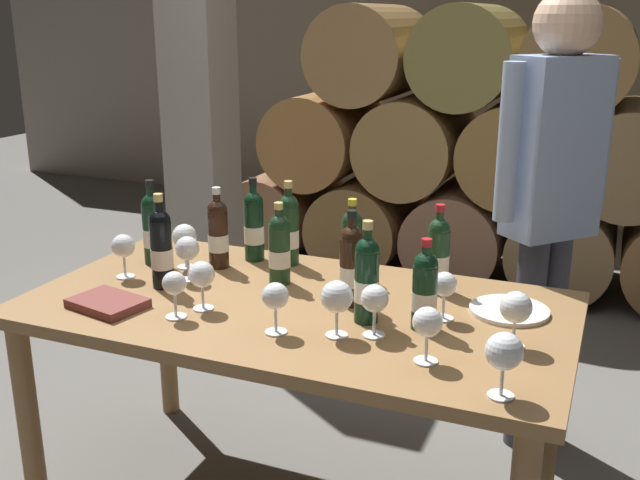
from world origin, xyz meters
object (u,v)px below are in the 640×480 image
wine_bottle_6 (218,233)px  wine_glass_4 (202,276)px  wine_glass_2 (516,308)px  wine_glass_8 (123,247)px  wine_bottle_1 (289,229)px  wine_bottle_7 (367,279)px  wine_bottle_10 (153,228)px  wine_glass_11 (337,298)px  wine_glass_7 (444,286)px  wine_glass_0 (375,300)px  wine_glass_6 (187,250)px  dining_table (296,329)px  wine_bottle_2 (161,248)px  wine_bottle_0 (352,244)px  tasting_notebook (108,303)px  sommelier_presenting (552,184)px  wine_bottle_8 (279,248)px  wine_glass_1 (504,353)px  wine_glass_10 (184,237)px  wine_bottle_3 (438,254)px  wine_glass_5 (174,285)px  wine_glass_9 (275,298)px  wine_bottle_4 (351,265)px  serving_plate (509,310)px  wine_glass_3 (427,324)px  wine_bottle_5 (425,290)px  wine_bottle_9 (254,225)px

wine_bottle_6 → wine_glass_4: (0.15, -0.37, -0.02)m
wine_glass_2 → wine_glass_8: bearing=177.5°
wine_bottle_1 → wine_bottle_7: (0.43, -0.39, 0.00)m
wine_bottle_1 → wine_bottle_10: 0.49m
wine_glass_11 → wine_glass_7: bearing=43.2°
wine_glass_0 → wine_glass_6: size_ratio=0.99×
dining_table → wine_bottle_2: wine_bottle_2 is taller
wine_bottle_0 → tasting_notebook: bearing=-137.9°
wine_bottle_1 → sommelier_presenting: bearing=25.9°
dining_table → wine_bottle_8: (-0.12, 0.14, 0.21)m
dining_table → wine_glass_1: wine_glass_1 is taller
wine_glass_2 → tasting_notebook: (-1.20, -0.19, -0.10)m
wine_glass_0 → wine_glass_10: wine_glass_10 is taller
wine_bottle_3 → wine_glass_5: 0.85m
wine_glass_9 → wine_bottle_2: bearing=159.2°
wine_bottle_4 → wine_bottle_1: bearing=140.6°
wine_bottle_3 → sommelier_presenting: sommelier_presenting is taller
wine_bottle_8 → wine_glass_6: bearing=-162.0°
wine_glass_2 → wine_glass_8: wine_glass_2 is taller
wine_glass_10 → sommelier_presenting: size_ratio=0.09×
wine_bottle_8 → wine_glass_9: wine_bottle_8 is taller
wine_glass_8 → wine_bottle_4: bearing=4.6°
wine_bottle_3 → wine_glass_4: wine_bottle_3 is taller
tasting_notebook → serving_plate: 1.23m
wine_glass_5 → wine_glass_9: 0.32m
wine_bottle_7 → wine_glass_6: size_ratio=1.98×
dining_table → wine_bottle_8: 0.29m
wine_bottle_1 → wine_glass_10: wine_bottle_1 is taller
wine_glass_3 → sommelier_presenting: 1.03m
wine_glass_9 → wine_bottle_8: bearing=113.9°
wine_bottle_2 → wine_glass_1: size_ratio=1.94×
wine_bottle_5 → wine_glass_1: (0.27, -0.32, -0.00)m
wine_bottle_4 → wine_bottle_7: 0.14m
wine_bottle_5 → wine_bottle_2: bearing=180.0°
wine_bottle_0 → wine_bottle_3: wine_bottle_3 is taller
wine_bottle_7 → tasting_notebook: size_ratio=1.40×
wine_glass_9 → wine_glass_11: bearing=15.3°
wine_glass_1 → serving_plate: size_ratio=0.68×
wine_bottle_3 → wine_bottle_10: (-1.02, -0.12, 0.01)m
wine_bottle_9 → wine_glass_1: (1.01, -0.69, -0.02)m
wine_bottle_6 → wine_bottle_10: 0.24m
dining_table → wine_bottle_1: (-0.18, 0.34, 0.22)m
wine_glass_9 → tasting_notebook: (-0.56, -0.03, -0.09)m
wine_glass_7 → serving_plate: wine_glass_7 is taller
wine_bottle_9 → wine_bottle_0: bearing=-6.2°
wine_glass_7 → wine_bottle_0: bearing=147.5°
wine_bottle_9 → wine_bottle_5: bearing=-26.6°
wine_bottle_4 → wine_bottle_8: size_ratio=1.09×
wine_bottle_7 → wine_glass_8: bearing=177.3°
wine_bottle_2 → wine_glass_1: (1.16, -0.32, -0.02)m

